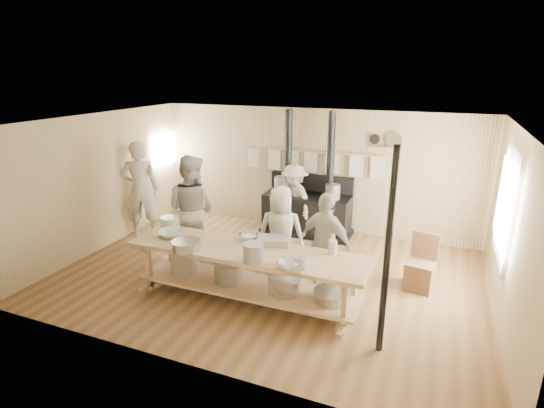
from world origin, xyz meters
name	(u,v)px	position (x,y,z in m)	size (l,w,h in m)	color
ground	(269,275)	(0.00, 0.00, 0.00)	(7.00, 7.00, 0.00)	brown
room_shell	(269,184)	(0.00, 0.00, 1.62)	(7.00, 7.00, 7.00)	tan
window_right	(507,205)	(3.47, 0.60, 1.50)	(0.09, 1.50, 1.65)	beige
left_opening	(164,149)	(-3.45, 2.00, 1.60)	(0.00, 0.90, 0.90)	white
stove	(307,210)	(-0.01, 2.12, 0.52)	(1.90, 0.75, 2.60)	black
towel_rail	(312,159)	(0.00, 2.40, 1.56)	(3.00, 0.04, 0.47)	tan
back_wall_shelf	(385,142)	(1.46, 2.43, 2.00)	(0.63, 0.14, 0.32)	tan
prep_table	(246,269)	(-0.01, -0.90, 0.52)	(3.60, 0.90, 0.85)	tan
support_post	(387,255)	(2.05, -1.35, 1.30)	(0.08, 0.08, 2.60)	black
cook_far_left	(141,189)	(-3.15, 0.70, 1.01)	(0.74, 0.48, 2.02)	#BAB7A4
cook_left	(192,209)	(-1.52, 0.06, 0.98)	(0.96, 0.75, 1.97)	#BAB7A4
cook_center	(281,233)	(0.19, 0.05, 0.79)	(0.77, 0.50, 1.57)	#BAB7A4
cook_right	(326,244)	(1.02, -0.18, 0.81)	(0.95, 0.40, 1.63)	#BAB7A4
cook_by_window	(294,200)	(-0.24, 1.95, 0.76)	(0.98, 0.56, 1.52)	#BAB7A4
chair	(420,273)	(2.40, 0.49, 0.27)	(0.48, 0.48, 0.90)	brown
bowl_white_a	(171,233)	(-1.32, -0.88, 0.90)	(0.38, 0.38, 0.09)	white
bowl_steel_a	(250,237)	(-0.09, -0.57, 0.90)	(0.35, 0.35, 0.11)	silver
bowl_white_b	(293,265)	(0.85, -1.23, 0.90)	(0.41, 0.41, 0.10)	white
bowl_steel_b	(289,264)	(0.79, -1.23, 0.90)	(0.34, 0.34, 0.11)	silver
roasting_pan	(273,241)	(0.30, -0.57, 0.90)	(0.48, 0.32, 0.11)	#B2B2B7
mixing_bowl_large	(186,245)	(-0.81, -1.23, 0.92)	(0.42, 0.42, 0.13)	silver
bucket_galv	(253,253)	(0.27, -1.23, 0.98)	(0.28, 0.28, 0.26)	gray
deep_bowl_enamel	(170,222)	(-1.55, -0.57, 0.95)	(0.30, 0.30, 0.19)	white
pitcher	(333,247)	(1.22, -0.57, 0.95)	(0.12, 0.12, 0.19)	white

